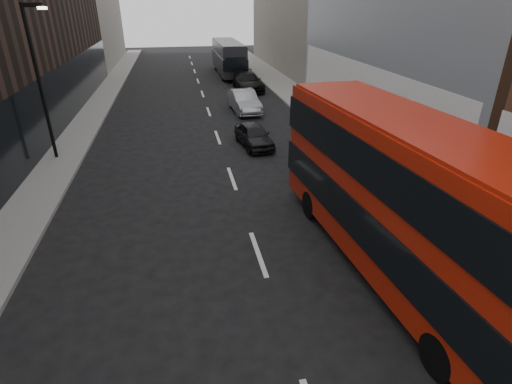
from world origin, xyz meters
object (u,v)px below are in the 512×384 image
street_lamp (39,74)px  red_bus (403,193)px  grey_bus (228,57)px  car_c (248,82)px  car_a (254,135)px  car_b (244,101)px

street_lamp → red_bus: 16.67m
grey_bus → car_c: grey_bus is taller
red_bus → grey_bus: 34.57m
grey_bus → car_a: 23.03m
red_bus → grey_bus: red_bus is taller
grey_bus → car_c: bearing=-86.1°
car_a → car_b: (0.68, 7.41, 0.13)m
car_a → car_c: size_ratio=0.70×
grey_bus → street_lamp: bearing=-117.1°
street_lamp → car_a: street_lamp is taller
street_lamp → car_c: 19.51m
car_a → red_bus: bearing=-87.5°
street_lamp → car_c: bearing=50.3°
car_a → street_lamp: bearing=173.7°
grey_bus → car_b: (-0.99, -15.52, -1.02)m
street_lamp → car_a: 10.63m
red_bus → car_a: size_ratio=3.12×
red_bus → car_b: red_bus is taller
red_bus → car_c: red_bus is taller
car_a → car_c: 14.83m
car_b → car_c: car_b is taller
street_lamp → car_c: size_ratio=1.35×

